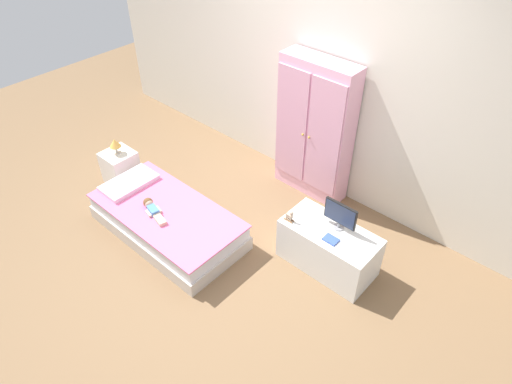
% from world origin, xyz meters
% --- Properties ---
extents(ground_plane, '(10.00, 10.00, 0.02)m').
position_xyz_m(ground_plane, '(0.00, 0.00, -0.01)').
color(ground_plane, brown).
extents(back_wall, '(6.40, 0.05, 2.70)m').
position_xyz_m(back_wall, '(0.00, 1.57, 1.35)').
color(back_wall, silver).
rests_on(back_wall, ground_plane).
extents(bed, '(1.58, 0.80, 0.31)m').
position_xyz_m(bed, '(-0.54, -0.14, 0.15)').
color(bed, beige).
rests_on(bed, ground_plane).
extents(pillow, '(0.32, 0.57, 0.05)m').
position_xyz_m(pillow, '(-1.13, -0.14, 0.33)').
color(pillow, silver).
rests_on(pillow, bed).
extents(doll, '(0.39, 0.17, 0.10)m').
position_xyz_m(doll, '(-0.63, -0.24, 0.35)').
color(doll, '#4C84C6').
rests_on(doll, bed).
extents(nightstand, '(0.33, 0.33, 0.40)m').
position_xyz_m(nightstand, '(-1.59, 0.05, 0.20)').
color(nightstand, silver).
rests_on(nightstand, ground_plane).
extents(table_lamp, '(0.13, 0.13, 0.18)m').
position_xyz_m(table_lamp, '(-1.59, 0.05, 0.52)').
color(table_lamp, '#B7B2AD').
rests_on(table_lamp, nightstand).
extents(wardrobe, '(0.82, 0.30, 1.54)m').
position_xyz_m(wardrobe, '(0.10, 1.39, 0.77)').
color(wardrobe, '#EFADCC').
rests_on(wardrobe, ground_plane).
extents(tv_stand, '(0.88, 0.44, 0.44)m').
position_xyz_m(tv_stand, '(0.91, 0.57, 0.22)').
color(tv_stand, silver).
rests_on(tv_stand, ground_plane).
extents(tv_monitor, '(0.32, 0.10, 0.28)m').
position_xyz_m(tv_monitor, '(0.94, 0.64, 0.60)').
color(tv_monitor, '#99999E').
rests_on(tv_monitor, tv_stand).
extents(rocking_horse_toy, '(0.10, 0.04, 0.12)m').
position_xyz_m(rocking_horse_toy, '(0.55, 0.42, 0.50)').
color(rocking_horse_toy, '#8E6642').
rests_on(rocking_horse_toy, tv_stand).
extents(book_blue, '(0.13, 0.10, 0.02)m').
position_xyz_m(book_blue, '(0.98, 0.47, 0.45)').
color(book_blue, blue).
rests_on(book_blue, tv_stand).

